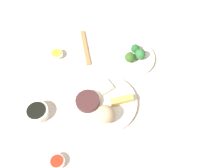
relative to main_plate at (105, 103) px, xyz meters
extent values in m
cube|color=beige|center=(-0.04, -0.03, -0.02)|extent=(2.20, 2.20, 0.02)
cylinder|color=white|center=(0.00, 0.00, 0.00)|extent=(0.28, 0.28, 0.02)
sphere|color=tan|center=(0.06, -0.03, 0.05)|extent=(0.08, 0.08, 0.08)
cube|color=tan|center=(0.03, 0.06, 0.02)|extent=(0.05, 0.10, 0.03)
cube|color=beige|center=(-0.06, 0.03, 0.02)|extent=(0.07, 0.07, 0.01)
cylinder|color=#492626|center=(-0.03, -0.06, 0.02)|extent=(0.10, 0.10, 0.02)
cylinder|color=white|center=(-0.15, 0.23, 0.00)|extent=(0.22, 0.22, 0.01)
sphere|color=#366021|center=(-0.14, 0.21, 0.03)|extent=(0.05, 0.05, 0.05)
sphere|color=#306E34|center=(-0.13, 0.26, 0.03)|extent=(0.05, 0.05, 0.05)
sphere|color=#23602E|center=(-0.17, 0.26, 0.03)|extent=(0.04, 0.04, 0.04)
cylinder|color=white|center=(-0.10, -0.27, 0.01)|extent=(0.09, 0.09, 0.04)
cylinder|color=black|center=(-0.10, -0.27, 0.03)|extent=(0.08, 0.08, 0.00)
cylinder|color=white|center=(0.12, -0.28, 0.00)|extent=(0.06, 0.06, 0.02)
cylinder|color=red|center=(0.12, -0.28, 0.02)|extent=(0.05, 0.05, 0.00)
cylinder|color=white|center=(-0.34, -0.07, 0.00)|extent=(0.06, 0.06, 0.02)
cylinder|color=gold|center=(-0.34, -0.07, 0.02)|extent=(0.05, 0.05, 0.00)
cube|color=#AE7B47|center=(-0.32, 0.07, 0.00)|extent=(0.21, 0.09, 0.01)
camera|label=1|loc=(0.42, -0.21, 0.94)|focal=39.24mm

